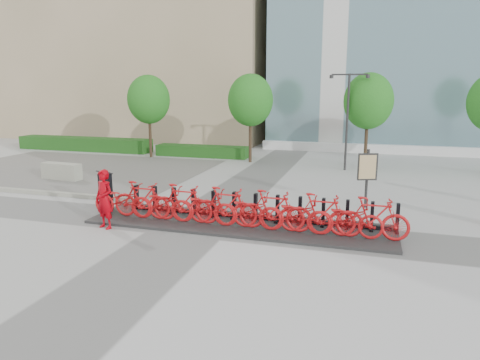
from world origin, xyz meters
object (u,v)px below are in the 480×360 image
(bike_0, at_px, (122,200))
(map_sign, at_px, (367,169))
(worker_red, at_px, (104,199))
(jersey_barrier, at_px, (62,171))
(kiosk, at_px, (106,191))

(bike_0, height_order, map_sign, map_sign)
(worker_red, xyz_separation_m, jersey_barrier, (-6.24, 5.76, -0.53))
(kiosk, bearing_deg, map_sign, 26.44)
(jersey_barrier, bearing_deg, bike_0, -32.24)
(bike_0, relative_size, worker_red, 1.13)
(jersey_barrier, relative_size, map_sign, 0.95)
(kiosk, xyz_separation_m, jersey_barrier, (-5.25, 4.22, -0.37))
(kiosk, distance_m, map_sign, 9.25)
(jersey_barrier, distance_m, map_sign, 13.99)
(map_sign, bearing_deg, kiosk, -179.77)
(bike_0, distance_m, jersey_barrier, 7.77)
(worker_red, xyz_separation_m, map_sign, (7.68, 4.72, 0.49))
(bike_0, distance_m, map_sign, 8.58)
(jersey_barrier, bearing_deg, kiosk, -33.88)
(worker_red, height_order, jersey_barrier, worker_red)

